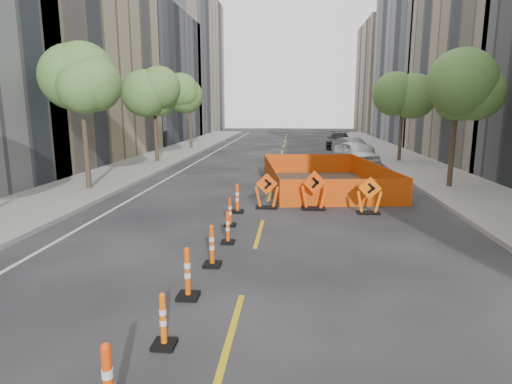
# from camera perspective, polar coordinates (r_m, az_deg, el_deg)

# --- Properties ---
(ground_plane) EXTENTS (140.00, 140.00, 0.00)m
(ground_plane) POSITION_cam_1_polar(r_m,az_deg,el_deg) (9.56, -1.54, -12.40)
(ground_plane) COLOR black
(sidewalk_left) EXTENTS (4.00, 90.00, 0.15)m
(sidewalk_left) POSITION_cam_1_polar(r_m,az_deg,el_deg) (23.30, -20.50, 1.27)
(sidewalk_left) COLOR gray
(sidewalk_left) RESTS_ON ground
(sidewalk_right) EXTENTS (4.00, 90.00, 0.15)m
(sidewalk_right) POSITION_cam_1_polar(r_m,az_deg,el_deg) (22.49, 25.76, 0.53)
(sidewalk_right) COLOR gray
(sidewalk_right) RESTS_ON ground
(bld_left_d) EXTENTS (12.00, 16.00, 14.00)m
(bld_left_d) POSITION_cam_1_polar(r_m,az_deg,el_deg) (51.27, -16.04, 14.41)
(bld_left_d) COLOR #4C4C51
(bld_left_d) RESTS_ON ground
(bld_left_e) EXTENTS (12.00, 20.00, 20.00)m
(bld_left_e) POSITION_cam_1_polar(r_m,az_deg,el_deg) (67.05, -10.99, 16.37)
(bld_left_e) COLOR gray
(bld_left_e) RESTS_ON ground
(bld_right_d) EXTENTS (12.00, 18.00, 20.00)m
(bld_right_d) POSITION_cam_1_polar(r_m,az_deg,el_deg) (51.80, 24.13, 17.18)
(bld_right_d) COLOR gray
(bld_right_d) RESTS_ON ground
(bld_right_e) EXTENTS (12.00, 14.00, 16.00)m
(bld_right_e) POSITION_cam_1_polar(r_m,az_deg,el_deg) (69.29, 18.99, 14.15)
(bld_right_e) COLOR tan
(bld_right_e) RESTS_ON ground
(tree_l_b) EXTENTS (2.80, 2.80, 5.95)m
(tree_l_b) POSITION_cam_1_polar(r_m,az_deg,el_deg) (20.94, -22.21, 12.36)
(tree_l_b) COLOR #382B1E
(tree_l_b) RESTS_ON ground
(tree_l_c) EXTENTS (2.80, 2.80, 5.95)m
(tree_l_c) POSITION_cam_1_polar(r_m,az_deg,el_deg) (30.21, -13.42, 12.30)
(tree_l_c) COLOR #382B1E
(tree_l_c) RESTS_ON ground
(tree_l_d) EXTENTS (2.80, 2.80, 5.95)m
(tree_l_d) POSITION_cam_1_polar(r_m,az_deg,el_deg) (39.83, -8.81, 12.15)
(tree_l_d) COLOR #382B1E
(tree_l_d) RESTS_ON ground
(tree_r_b) EXTENTS (2.80, 2.80, 5.95)m
(tree_r_b) POSITION_cam_1_polar(r_m,az_deg,el_deg) (21.98, 25.27, 12.03)
(tree_r_b) COLOR #382B1E
(tree_r_b) RESTS_ON ground
(tree_r_c) EXTENTS (2.80, 2.80, 5.95)m
(tree_r_c) POSITION_cam_1_polar(r_m,az_deg,el_deg) (31.57, 19.01, 11.94)
(tree_r_c) COLOR #382B1E
(tree_r_c) RESTS_ON ground
(channelizer_1) EXTENTS (0.37, 0.37, 0.94)m
(channelizer_1) POSITION_cam_1_polar(r_m,az_deg,el_deg) (7.33, -12.28, -16.34)
(channelizer_1) COLOR #E45D09
(channelizer_1) RESTS_ON ground
(channelizer_2) EXTENTS (0.43, 0.43, 1.09)m
(channelizer_2) POSITION_cam_1_polar(r_m,az_deg,el_deg) (8.90, -9.13, -10.61)
(channelizer_2) COLOR #E14C09
(channelizer_2) RESTS_ON ground
(channelizer_3) EXTENTS (0.42, 0.42, 1.05)m
(channelizer_3) POSITION_cam_1_polar(r_m,az_deg,el_deg) (10.53, -5.91, -7.12)
(channelizer_3) COLOR #D84E09
(channelizer_3) RESTS_ON ground
(channelizer_4) EXTENTS (0.37, 0.37, 0.93)m
(channelizer_4) POSITION_cam_1_polar(r_m,az_deg,el_deg) (12.22, -3.79, -4.75)
(channelizer_4) COLOR #FF460A
(channelizer_4) RESTS_ON ground
(channelizer_5) EXTENTS (0.37, 0.37, 0.95)m
(channelizer_5) POSITION_cam_1_polar(r_m,az_deg,el_deg) (13.98, -3.49, -2.66)
(channelizer_5) COLOR red
(channelizer_5) RESTS_ON ground
(channelizer_6) EXTENTS (0.43, 0.43, 1.08)m
(channelizer_6) POSITION_cam_1_polar(r_m,az_deg,el_deg) (15.71, -2.51, -0.84)
(channelizer_6) COLOR #F44E0A
(channelizer_6) RESTS_ON ground
(chevron_sign_left) EXTENTS (1.01, 0.72, 1.38)m
(chevron_sign_left) POSITION_cam_1_polar(r_m,az_deg,el_deg) (16.34, 1.44, 0.18)
(chevron_sign_left) COLOR #E64909
(chevron_sign_left) RESTS_ON ground
(chevron_sign_center) EXTENTS (1.16, 0.95, 1.50)m
(chevron_sign_center) POSITION_cam_1_polar(r_m,az_deg,el_deg) (16.29, 7.72, 0.26)
(chevron_sign_center) COLOR #FF470A
(chevron_sign_center) RESTS_ON ground
(chevron_sign_right) EXTENTS (0.96, 0.64, 1.37)m
(chevron_sign_right) POSITION_cam_1_polar(r_m,az_deg,el_deg) (16.04, 14.89, -0.44)
(chevron_sign_right) COLOR #EC5F09
(chevron_sign_right) RESTS_ON ground
(safety_fence) EXTENTS (6.31, 9.41, 1.10)m
(safety_fence) POSITION_cam_1_polar(r_m,az_deg,el_deg) (21.18, 8.99, 2.22)
(safety_fence) COLOR #D6460B
(safety_fence) RESTS_ON ground
(parked_car_near) EXTENTS (3.05, 4.84, 1.54)m
(parked_car_near) POSITION_cam_1_polar(r_m,az_deg,el_deg) (29.98, 13.20, 5.12)
(parked_car_near) COLOR white
(parked_car_near) RESTS_ON ground
(parked_car_mid) EXTENTS (3.09, 4.43, 1.38)m
(parked_car_mid) POSITION_cam_1_polar(r_m,az_deg,el_deg) (35.37, 12.73, 5.91)
(parked_car_mid) COLOR gray
(parked_car_mid) RESTS_ON ground
(parked_car_far) EXTENTS (2.82, 5.35, 1.48)m
(parked_car_far) POSITION_cam_1_polar(r_m,az_deg,el_deg) (41.37, 10.97, 6.79)
(parked_car_far) COLOR black
(parked_car_far) RESTS_ON ground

